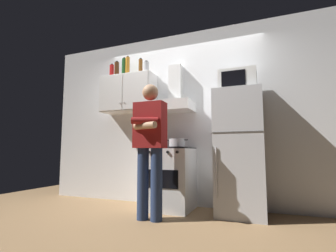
{
  "coord_description": "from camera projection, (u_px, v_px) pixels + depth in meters",
  "views": [
    {
      "loc": [
        1.19,
        -3.04,
        0.81
      ],
      "look_at": [
        0.0,
        0.0,
        1.15
      ],
      "focal_mm": 26.11,
      "sensor_mm": 36.0,
      "label": 1
    }
  ],
  "objects": [
    {
      "name": "cooking_pot",
      "position": [
        177.0,
        143.0,
        3.35
      ],
      "size": [
        0.31,
        0.21,
        0.11
      ],
      "color": "#B7BABF",
      "rests_on": "stove_oven"
    },
    {
      "name": "back_wall_tiled",
      "position": [
        182.0,
        117.0,
        3.86
      ],
      "size": [
        4.8,
        0.1,
        2.7
      ],
      "primitive_type": "cube",
      "color": "white",
      "rests_on": "ground_plane"
    },
    {
      "name": "range_hood",
      "position": [
        174.0,
        99.0,
        3.7
      ],
      "size": [
        0.6,
        0.44,
        0.75
      ],
      "color": "white"
    },
    {
      "name": "microwave",
      "position": [
        238.0,
        82.0,
        3.27
      ],
      "size": [
        0.48,
        0.37,
        0.28
      ],
      "color": "silver",
      "rests_on": "refrigerator"
    },
    {
      "name": "bottle_beer_brown",
      "position": [
        141.0,
        67.0,
        3.95
      ],
      "size": [
        0.06,
        0.06,
        0.27
      ],
      "color": "brown",
      "rests_on": "upper_cabinet"
    },
    {
      "name": "ground_plane",
      "position": [
        168.0,
        214.0,
        3.16
      ],
      "size": [
        7.0,
        7.0,
        0.0
      ],
      "primitive_type": "plane",
      "color": "olive"
    },
    {
      "name": "stove_oven",
      "position": [
        171.0,
        178.0,
        3.46
      ],
      "size": [
        0.6,
        0.62,
        0.87
      ],
      "color": "silver",
      "rests_on": "ground_plane"
    },
    {
      "name": "upper_cabinet",
      "position": [
        128.0,
        94.0,
        4.0
      ],
      "size": [
        0.9,
        0.37,
        0.6
      ],
      "color": "silver"
    },
    {
      "name": "person_standing",
      "position": [
        150.0,
        144.0,
        2.96
      ],
      "size": [
        0.38,
        0.33,
        1.64
      ],
      "color": "navy",
      "rests_on": "ground_plane"
    },
    {
      "name": "refrigerator",
      "position": [
        240.0,
        152.0,
        3.15
      ],
      "size": [
        0.6,
        0.62,
        1.6
      ],
      "color": "silver",
      "rests_on": "ground_plane"
    },
    {
      "name": "bottle_rum_dark",
      "position": [
        117.0,
        70.0,
        4.16
      ],
      "size": [
        0.08,
        0.08,
        0.3
      ],
      "color": "#47230F",
      "rests_on": "upper_cabinet"
    },
    {
      "name": "bottle_soda_red",
      "position": [
        112.0,
        72.0,
        4.21
      ],
      "size": [
        0.07,
        0.07,
        0.27
      ],
      "color": "red",
      "rests_on": "upper_cabinet"
    },
    {
      "name": "bottle_liquor_amber",
      "position": [
        128.0,
        66.0,
        4.02
      ],
      "size": [
        0.07,
        0.07,
        0.33
      ],
      "color": "#B7721E",
      "rests_on": "upper_cabinet"
    },
    {
      "name": "bottle_wine_green",
      "position": [
        124.0,
        68.0,
        4.09
      ],
      "size": [
        0.07,
        0.07,
        0.33
      ],
      "color": "#19471E",
      "rests_on": "upper_cabinet"
    },
    {
      "name": "bottle_canister_steel",
      "position": [
        146.0,
        68.0,
        3.9
      ],
      "size": [
        0.09,
        0.09,
        0.2
      ],
      "color": "#B2B5BA",
      "rests_on": "upper_cabinet"
    }
  ]
}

